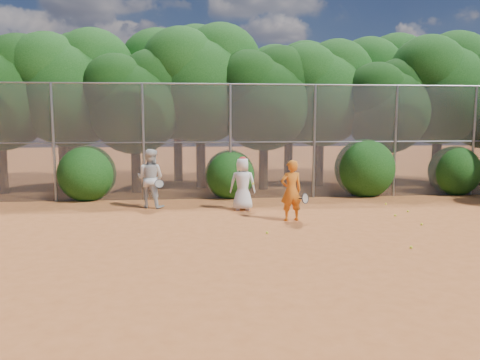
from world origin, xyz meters
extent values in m
plane|color=#AD5727|center=(0.00, 0.00, 0.00)|extent=(80.00, 80.00, 0.00)
cylinder|color=gray|center=(-7.00, 6.00, 2.00)|extent=(0.09, 0.09, 4.00)
cylinder|color=gray|center=(-4.00, 6.00, 2.00)|extent=(0.09, 0.09, 4.00)
cylinder|color=gray|center=(-1.00, 6.00, 2.00)|extent=(0.09, 0.09, 4.00)
cylinder|color=gray|center=(2.00, 6.00, 2.00)|extent=(0.09, 0.09, 4.00)
cylinder|color=gray|center=(5.00, 6.00, 2.00)|extent=(0.09, 0.09, 4.00)
cylinder|color=gray|center=(8.00, 6.00, 2.00)|extent=(0.09, 0.09, 4.00)
cylinder|color=gray|center=(0.00, 6.00, 4.00)|extent=(20.00, 0.05, 0.05)
cylinder|color=gray|center=(0.00, 6.00, 2.00)|extent=(20.00, 0.04, 0.04)
cube|color=slate|center=(0.00, 6.00, 2.00)|extent=(20.00, 0.02, 4.00)
cylinder|color=black|center=(-9.50, 8.00, 1.19)|extent=(0.38, 0.38, 2.38)
sphere|color=black|center=(-8.74, 8.38, 4.47)|extent=(3.05, 3.05, 3.05)
cylinder|color=black|center=(-7.00, 8.50, 1.26)|extent=(0.38, 0.38, 2.52)
sphere|color=#124010|center=(-7.00, 8.50, 3.73)|extent=(4.03, 4.03, 4.03)
sphere|color=#124010|center=(-6.19, 8.90, 4.74)|extent=(3.23, 3.23, 3.23)
sphere|color=#124010|center=(-7.71, 8.20, 4.54)|extent=(3.02, 3.02, 3.02)
cylinder|color=black|center=(-4.50, 7.80, 1.08)|extent=(0.36, 0.36, 2.17)
sphere|color=black|center=(-4.50, 7.80, 3.21)|extent=(3.47, 3.47, 3.47)
sphere|color=black|center=(-3.81, 8.15, 4.08)|extent=(2.78, 2.78, 2.78)
sphere|color=black|center=(-5.11, 7.54, 3.91)|extent=(2.60, 2.60, 2.60)
cylinder|color=black|center=(-2.00, 8.80, 1.33)|extent=(0.39, 0.39, 2.66)
sphere|color=#124010|center=(-2.00, 8.80, 3.94)|extent=(4.26, 4.26, 4.26)
sphere|color=#124010|center=(-1.15, 9.23, 5.00)|extent=(3.40, 3.40, 3.40)
sphere|color=#124010|center=(-2.74, 8.48, 4.79)|extent=(3.19, 3.19, 3.19)
cylinder|color=black|center=(0.50, 8.20, 1.14)|extent=(0.37, 0.37, 2.27)
sphere|color=black|center=(0.50, 8.20, 3.37)|extent=(3.64, 3.64, 3.64)
sphere|color=black|center=(1.23, 8.56, 4.28)|extent=(2.91, 2.91, 2.91)
sphere|color=black|center=(-0.14, 7.93, 4.10)|extent=(2.73, 2.73, 2.73)
cylinder|color=black|center=(3.00, 9.00, 1.22)|extent=(0.38, 0.38, 2.45)
sphere|color=#124010|center=(3.00, 9.00, 3.63)|extent=(3.92, 3.92, 3.92)
sphere|color=#124010|center=(3.78, 9.39, 4.61)|extent=(3.14, 3.14, 3.14)
sphere|color=#124010|center=(2.31, 8.71, 4.41)|extent=(2.94, 2.94, 2.94)
cylinder|color=black|center=(5.50, 8.00, 1.05)|extent=(0.36, 0.36, 2.10)
sphere|color=black|center=(5.50, 8.00, 3.11)|extent=(3.36, 3.36, 3.36)
sphere|color=black|center=(6.17, 8.34, 3.95)|extent=(2.69, 2.69, 2.69)
sphere|color=black|center=(4.91, 7.75, 3.78)|extent=(2.52, 2.52, 2.52)
cylinder|color=black|center=(8.00, 8.60, 1.29)|extent=(0.39, 0.39, 2.59)
sphere|color=#124010|center=(8.00, 8.60, 3.83)|extent=(4.14, 4.14, 4.14)
sphere|color=#124010|center=(8.83, 9.01, 4.87)|extent=(3.32, 3.32, 3.32)
sphere|color=#124010|center=(7.27, 8.29, 4.66)|extent=(3.11, 3.11, 3.11)
sphere|color=black|center=(9.35, 8.02, 4.16)|extent=(2.77, 2.77, 2.77)
cylinder|color=black|center=(-8.00, 10.80, 1.31)|extent=(0.39, 0.39, 2.62)
sphere|color=#124010|center=(-8.00, 10.80, 3.88)|extent=(4.20, 4.20, 4.20)
sphere|color=#124010|center=(-7.16, 11.22, 4.94)|extent=(3.36, 3.36, 3.36)
sphere|color=#124010|center=(-8.73, 10.49, 4.72)|extent=(3.15, 3.15, 3.15)
cylinder|color=black|center=(-3.00, 11.00, 1.40)|extent=(0.40, 0.40, 2.80)
sphere|color=#124010|center=(-3.00, 11.00, 4.14)|extent=(4.48, 4.48, 4.48)
sphere|color=#124010|center=(-2.10, 11.45, 5.26)|extent=(3.58, 3.58, 3.58)
sphere|color=#124010|center=(-3.78, 10.66, 5.04)|extent=(3.36, 3.36, 3.36)
cylinder|color=black|center=(2.00, 10.60, 1.26)|extent=(0.38, 0.38, 2.52)
sphere|color=#124010|center=(2.00, 10.60, 3.73)|extent=(4.03, 4.03, 4.03)
sphere|color=#124010|center=(2.81, 11.00, 4.74)|extent=(3.23, 3.23, 3.23)
sphere|color=#124010|center=(1.29, 10.30, 4.54)|extent=(3.02, 3.02, 3.02)
cylinder|color=black|center=(6.50, 11.20, 1.36)|extent=(0.40, 0.40, 2.73)
sphere|color=#124010|center=(6.50, 11.20, 4.04)|extent=(4.37, 4.37, 4.37)
sphere|color=#124010|center=(7.37, 11.64, 5.13)|extent=(3.49, 3.49, 3.49)
sphere|color=#124010|center=(5.74, 10.87, 4.91)|extent=(3.28, 3.28, 3.28)
sphere|color=#124010|center=(-6.00, 6.30, 1.00)|extent=(2.00, 2.00, 2.00)
sphere|color=#124010|center=(-1.00, 6.30, 0.90)|extent=(1.80, 1.80, 1.80)
sphere|color=#124010|center=(4.00, 6.30, 1.10)|extent=(2.20, 2.20, 2.20)
sphere|color=#124010|center=(7.50, 6.30, 0.95)|extent=(1.90, 1.90, 1.90)
imported|color=orange|center=(0.37, 2.12, 0.84)|extent=(0.67, 0.50, 1.68)
torus|color=black|center=(0.72, 1.92, 0.65)|extent=(0.27, 0.25, 0.30)
cylinder|color=black|center=(0.58, 2.08, 0.62)|extent=(0.21, 0.23, 0.07)
imported|color=white|center=(-0.79, 3.79, 0.82)|extent=(0.83, 0.57, 1.63)
ellipsoid|color=red|center=(-0.79, 3.79, 1.59)|extent=(0.22, 0.22, 0.13)
sphere|color=yellow|center=(-0.49, 3.59, 0.85)|extent=(0.07, 0.07, 0.07)
imported|color=silver|center=(-3.65, 4.50, 0.93)|extent=(1.11, 1.00, 1.87)
torus|color=black|center=(-3.35, 4.20, 0.80)|extent=(0.32, 0.19, 0.28)
cylinder|color=black|center=(-3.37, 4.39, 0.70)|extent=(0.06, 0.26, 0.16)
sphere|color=yellow|center=(3.48, 2.37, 0.03)|extent=(0.07, 0.07, 0.07)
sphere|color=yellow|center=(4.13, 2.94, 0.03)|extent=(0.07, 0.07, 0.07)
sphere|color=yellow|center=(2.37, -0.97, 0.03)|extent=(0.07, 0.07, 0.07)
sphere|color=yellow|center=(3.69, 1.19, 0.03)|extent=(0.07, 0.07, 0.07)
sphere|color=yellow|center=(-0.52, 0.64, 0.03)|extent=(0.07, 0.07, 0.07)
sphere|color=yellow|center=(3.99, 4.24, 0.03)|extent=(0.07, 0.07, 0.07)
camera|label=1|loc=(-2.25, -10.36, 2.73)|focal=35.00mm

